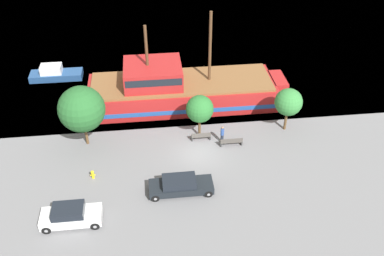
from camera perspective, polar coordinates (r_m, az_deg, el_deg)
name	(u,v)px	position (r m, az deg, el deg)	size (l,w,h in m)	color
ground_plane	(199,152)	(37.29, 0.89, -3.26)	(160.00, 160.00, 0.00)	slate
pirate_ship	(179,89)	(42.85, -1.80, 5.21)	(19.74, 5.87, 9.52)	#A31E1E
moored_boat_dockside	(55,74)	(50.01, -17.80, 6.92)	(5.65, 1.94, 1.62)	navy
parked_car_curb_front	(71,215)	(32.19, -15.89, -11.15)	(4.29, 1.78, 1.56)	white
parked_car_curb_mid	(181,185)	(33.27, -1.54, -7.64)	(4.95, 1.81, 1.36)	black
fire_hydrant	(93,174)	(35.48, -13.11, -6.01)	(0.42, 0.25, 0.76)	yellow
bench_promenade_east	(201,136)	(38.38, 1.22, -1.10)	(1.75, 0.45, 0.85)	#4C4742
bench_promenade_west	(231,142)	(37.88, 5.26, -1.83)	(1.99, 0.45, 0.85)	#4C4742
pedestrian_walking_near	(222,134)	(37.95, 4.05, -0.85)	(0.32, 0.32, 1.73)	#232838
tree_row_east	(82,109)	(37.28, -14.50, 2.45)	(3.99, 3.99, 5.68)	brown
tree_row_mideast	(200,109)	(37.50, 1.04, 2.54)	(2.45, 2.45, 4.15)	brown
tree_row_midwest	(289,102)	(39.26, 12.75, 3.37)	(2.50, 2.50, 4.24)	brown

